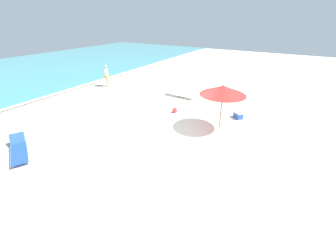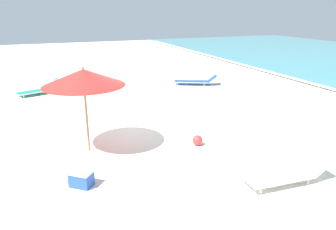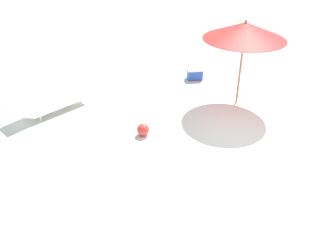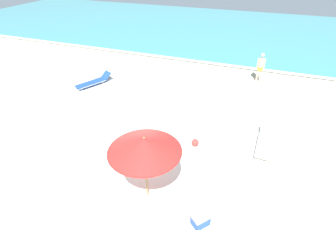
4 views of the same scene
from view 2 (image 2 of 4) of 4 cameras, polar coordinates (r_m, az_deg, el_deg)
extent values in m
cube|color=silver|center=(10.94, -6.22, -2.92)|extent=(60.00, 60.00, 0.16)
cube|color=#B8AE96|center=(18.70, 7.43, 6.19)|extent=(2.71, 1.63, 0.00)
cylinder|color=#9E7547|center=(9.19, -13.99, -0.03)|extent=(0.06, 0.06, 2.10)
cone|color=red|center=(8.93, -14.50, 6.37)|extent=(2.19, 2.19, 0.44)
cylinder|color=#A4221E|center=(8.98, -14.39, 5.05)|extent=(2.13, 2.13, 0.01)
sphere|color=#9E7547|center=(8.89, -14.63, 7.94)|extent=(0.07, 0.07, 0.07)
cube|color=blue|center=(17.21, 4.04, 5.85)|extent=(1.31, 1.83, 0.03)
cylinder|color=silver|center=(17.51, 4.06, 6.06)|extent=(0.80, 1.58, 0.03)
cylinder|color=silver|center=(16.92, 4.02, 5.63)|extent=(0.80, 1.58, 0.03)
cube|color=blue|center=(17.20, 7.69, 6.31)|extent=(0.71, 0.66, 0.37)
cylinder|color=silver|center=(17.51, 1.81, 5.77)|extent=(0.03, 0.03, 0.16)
cylinder|color=silver|center=(17.01, 1.71, 5.41)|extent=(0.03, 0.03, 0.16)
cylinder|color=silver|center=(17.49, 6.29, 5.66)|extent=(0.03, 0.03, 0.16)
cylinder|color=silver|center=(16.99, 6.32, 5.29)|extent=(0.03, 0.03, 0.16)
cube|color=#1E8475|center=(16.33, -22.07, 3.87)|extent=(1.08, 1.71, 0.03)
cylinder|color=silver|center=(16.61, -22.41, 4.05)|extent=(0.54, 1.53, 0.03)
cylinder|color=silver|center=(16.05, -21.72, 3.68)|extent=(0.54, 1.53, 0.03)
cube|color=#1E8475|center=(16.59, -19.00, 5.20)|extent=(0.66, 0.53, 0.45)
cylinder|color=silver|center=(16.41, -24.37, 3.31)|extent=(0.03, 0.03, 0.16)
cylinder|color=silver|center=(15.94, -23.84, 2.97)|extent=(0.03, 0.03, 0.16)
cylinder|color=silver|center=(16.78, -20.31, 4.10)|extent=(0.03, 0.03, 0.16)
cylinder|color=silver|center=(16.31, -19.67, 3.79)|extent=(0.03, 0.03, 0.16)
cube|color=white|center=(7.97, 18.67, -10.21)|extent=(0.67, 1.63, 0.03)
cylinder|color=silver|center=(8.18, 17.40, -9.32)|extent=(0.10, 1.60, 0.03)
cylinder|color=silver|center=(7.77, 20.02, -11.14)|extent=(0.10, 1.60, 0.03)
cube|color=white|center=(8.55, 24.38, -7.91)|extent=(0.60, 0.52, 0.30)
cylinder|color=silver|center=(7.86, 13.77, -10.94)|extent=(0.03, 0.03, 0.16)
cylinder|color=silver|center=(7.50, 15.89, -12.65)|extent=(0.03, 0.03, 0.16)
cylinder|color=silver|center=(8.55, 20.96, -9.18)|extent=(0.03, 0.03, 0.16)
cylinder|color=silver|center=(8.22, 23.22, -10.62)|extent=(0.03, 0.03, 0.16)
sphere|color=red|center=(9.62, 5.15, -4.41)|extent=(0.30, 0.30, 0.30)
cube|color=blue|center=(7.75, -14.84, -10.79)|extent=(0.57, 0.59, 0.32)
cube|color=white|center=(7.67, -14.95, -9.58)|extent=(0.59, 0.61, 0.05)
camera|label=1|loc=(18.86, -29.16, 20.49)|focal=24.00mm
camera|label=3|loc=(15.46, 13.07, 20.31)|focal=35.00mm
camera|label=4|loc=(7.95, -64.51, 31.24)|focal=28.00mm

